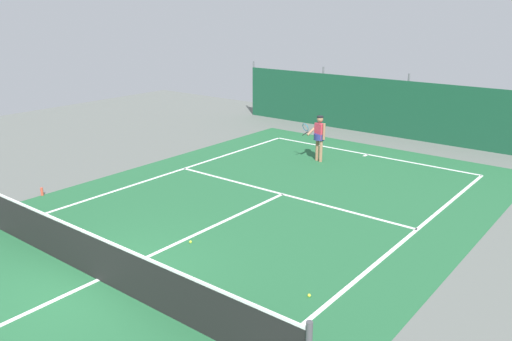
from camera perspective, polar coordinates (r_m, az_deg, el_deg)
name	(u,v)px	position (r m, az deg, el deg)	size (l,w,h in m)	color
ground_plane	(99,280)	(11.19, -16.89, -11.45)	(36.00, 36.00, 0.00)	slate
court_surface	(99,280)	(11.19, -16.89, -11.43)	(11.02, 26.60, 0.01)	#236038
tennis_net	(97,257)	(10.96, -17.13, -9.11)	(10.12, 0.10, 1.10)	black
back_fence	(409,121)	(23.06, 16.49, 5.27)	(16.30, 0.98, 2.70)	#14472D
tennis_player	(319,135)	(18.49, 6.96, 3.90)	(0.82, 0.67, 1.64)	#9E7051
tennis_ball_near_player	(190,242)	(12.33, -7.22, -7.79)	(0.07, 0.07, 0.07)	#CCDB33
tennis_ball_midcourt	(309,295)	(10.20, 5.87, -13.51)	(0.07, 0.07, 0.07)	#CCDB33
water_bottle	(42,192)	(16.43, -22.48, -2.15)	(0.08, 0.08, 0.24)	#D84C38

